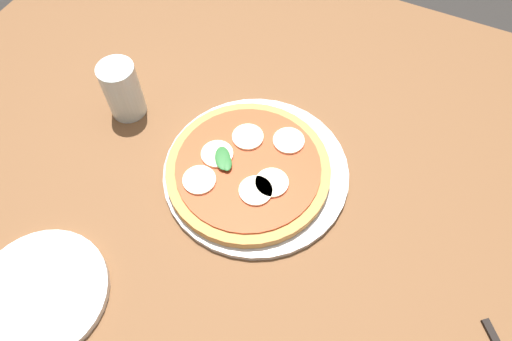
{
  "coord_description": "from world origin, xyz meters",
  "views": [
    {
      "loc": [
        0.23,
        -0.35,
        1.44
      ],
      "look_at": [
        0.05,
        0.02,
        0.77
      ],
      "focal_mm": 31.97,
      "sensor_mm": 36.0,
      "label": 1
    }
  ],
  "objects_px": {
    "serving_tray": "(256,172)",
    "pizza": "(248,169)",
    "plate_white": "(41,293)",
    "glass_cup": "(122,90)",
    "dining_table": "(226,198)"
  },
  "relations": [
    {
      "from": "serving_tray",
      "to": "plate_white",
      "type": "height_order",
      "value": "plate_white"
    },
    {
      "from": "dining_table",
      "to": "plate_white",
      "type": "distance_m",
      "value": 0.35
    },
    {
      "from": "glass_cup",
      "to": "plate_white",
      "type": "bearing_deg",
      "value": -76.92
    },
    {
      "from": "serving_tray",
      "to": "plate_white",
      "type": "bearing_deg",
      "value": -120.86
    },
    {
      "from": "serving_tray",
      "to": "pizza",
      "type": "bearing_deg",
      "value": -132.31
    },
    {
      "from": "serving_tray",
      "to": "plate_white",
      "type": "distance_m",
      "value": 0.38
    },
    {
      "from": "plate_white",
      "to": "glass_cup",
      "type": "distance_m",
      "value": 0.37
    },
    {
      "from": "dining_table",
      "to": "glass_cup",
      "type": "height_order",
      "value": "glass_cup"
    },
    {
      "from": "serving_tray",
      "to": "plate_white",
      "type": "xyz_separation_m",
      "value": [
        -0.2,
        -0.33,
        0.0
      ]
    },
    {
      "from": "serving_tray",
      "to": "glass_cup",
      "type": "height_order",
      "value": "glass_cup"
    },
    {
      "from": "serving_tray",
      "to": "dining_table",
      "type": "bearing_deg",
      "value": -154.88
    },
    {
      "from": "dining_table",
      "to": "pizza",
      "type": "height_order",
      "value": "pizza"
    },
    {
      "from": "dining_table",
      "to": "serving_tray",
      "type": "relative_size",
      "value": 4.05
    },
    {
      "from": "glass_cup",
      "to": "serving_tray",
      "type": "bearing_deg",
      "value": -5.06
    },
    {
      "from": "serving_tray",
      "to": "plate_white",
      "type": "relative_size",
      "value": 1.6
    }
  ]
}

